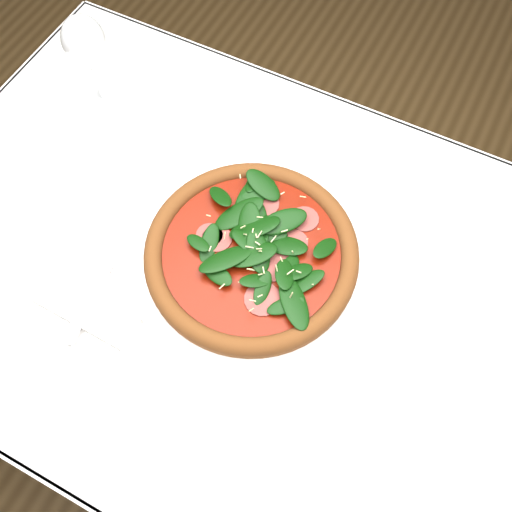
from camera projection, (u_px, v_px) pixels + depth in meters
The scene contains 7 objects.
ground at pixel (253, 390), 1.57m from camera, with size 6.00×6.00×0.00m, color brown.
dining_table at pixel (251, 298), 0.99m from camera, with size 1.21×0.81×0.75m.
plate at pixel (252, 258), 0.91m from camera, with size 0.39×0.39×0.02m.
pizza at pixel (251, 251), 0.89m from camera, with size 0.36×0.36×0.04m.
wine_glass at pixel (85, 44), 0.96m from camera, with size 0.08×0.08×0.18m.
napkin at pixel (91, 304), 0.87m from camera, with size 0.17×0.08×0.01m, color white.
fork at pixel (99, 283), 0.88m from camera, with size 0.05×0.18×0.00m.
Camera 1 is at (0.19, -0.34, 1.57)m, focal length 40.00 mm.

